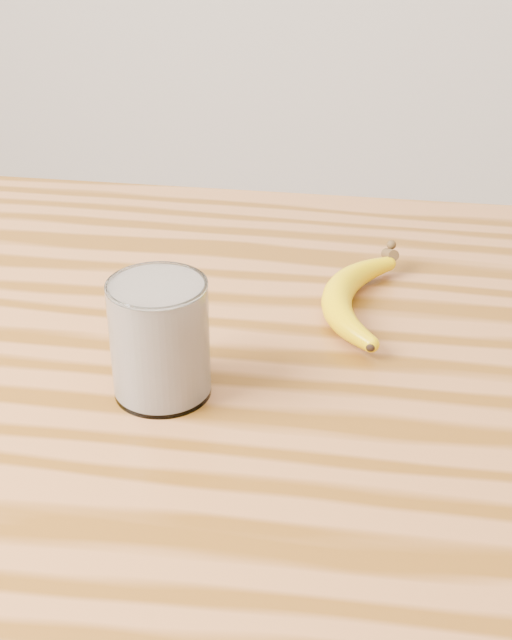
# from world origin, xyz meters

# --- Properties ---
(table) EXTENTS (1.20, 0.80, 0.90)m
(table) POSITION_xyz_m (0.00, 0.00, 0.77)
(table) COLOR #9E6232
(table) RESTS_ON ground
(smoothie_glass) EXTENTS (0.09, 0.09, 0.11)m
(smoothie_glass) POSITION_xyz_m (-0.11, -0.08, 0.95)
(smoothie_glass) COLOR white
(smoothie_glass) RESTS_ON table
(banana) EXTENTS (0.11, 0.26, 0.03)m
(banana) POSITION_xyz_m (0.03, 0.09, 0.92)
(banana) COLOR #E4B900
(banana) RESTS_ON table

